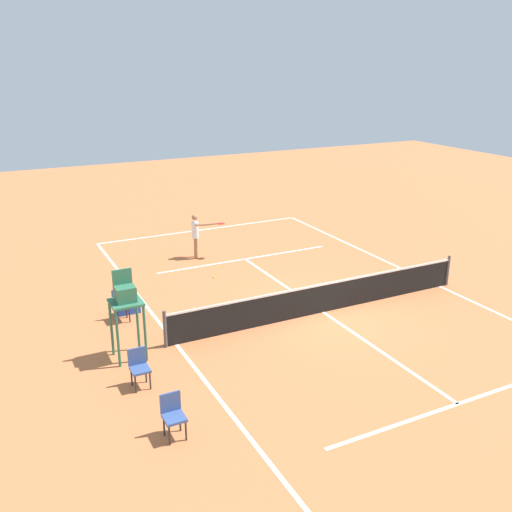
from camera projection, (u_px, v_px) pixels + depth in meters
ground_plane at (323, 312)px, 17.73m from camera, size 60.00×60.00×0.00m
court_lines at (323, 312)px, 17.73m from camera, size 9.66×20.49×0.01m
tennis_net at (324, 297)px, 17.57m from camera, size 10.26×0.10×1.07m
player_serving at (197, 232)px, 22.30m from camera, size 1.24×0.82×1.76m
tennis_ball at (214, 277)px, 20.51m from camera, size 0.07×0.07×0.07m
umpire_chair at (126, 301)px, 14.52m from camera, size 0.80×0.80×2.41m
courtside_chair_near at (139, 366)px, 13.54m from camera, size 0.44×0.46×0.95m
courtside_chair_mid at (121, 304)px, 17.02m from camera, size 0.44×0.46×0.95m
courtside_chair_far at (173, 414)px, 11.72m from camera, size 0.44×0.46×0.95m
equipment_bag at (127, 309)px, 17.60m from camera, size 0.76×0.32×0.30m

